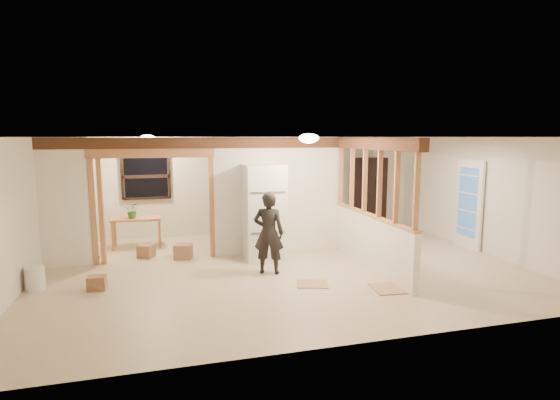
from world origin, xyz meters
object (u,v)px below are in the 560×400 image
object	(u,v)px
woman	(269,233)
work_table	(137,232)
refrigerator	(264,212)
shop_vac	(86,245)
bookshelf	(368,193)

from	to	relation	value
woman	work_table	bearing A→B (deg)	-25.44
refrigerator	shop_vac	xyz separation A→B (m)	(-3.54, 0.82, -0.66)
work_table	shop_vac	size ratio (longest dim) A/B	1.73
woman	bookshelf	xyz separation A→B (m)	(3.62, 3.28, 0.21)
work_table	bookshelf	world-z (taller)	bookshelf
bookshelf	work_table	bearing A→B (deg)	-174.26
shop_vac	bookshelf	world-z (taller)	bookshelf
woman	bookshelf	size ratio (longest dim) A/B	0.78
work_table	shop_vac	world-z (taller)	work_table
refrigerator	work_table	size ratio (longest dim) A/B	1.80
work_table	shop_vac	xyz separation A→B (m)	(-0.95, -0.84, -0.03)
refrigerator	work_table	world-z (taller)	refrigerator
refrigerator	woman	bearing A→B (deg)	-98.20
shop_vac	woman	bearing A→B (deg)	-28.33
shop_vac	refrigerator	bearing A→B (deg)	-13.01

